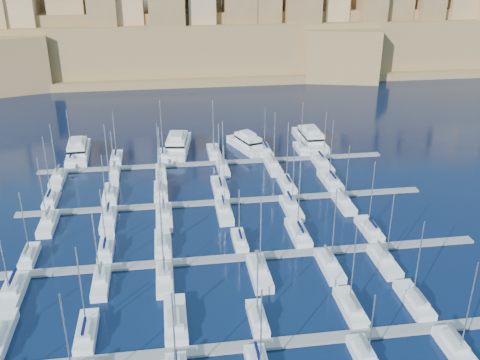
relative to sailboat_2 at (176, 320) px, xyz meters
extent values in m
plane|color=black|center=(11.75, 27.94, -0.77)|extent=(600.00, 600.00, 0.00)
cube|color=slate|center=(11.75, -6.06, -0.57)|extent=(84.00, 2.00, 0.40)
cube|color=slate|center=(11.75, 15.94, -0.57)|extent=(84.00, 2.00, 0.40)
cube|color=slate|center=(11.75, 37.94, -0.57)|extent=(84.00, 2.00, 0.40)
cube|color=slate|center=(11.75, 59.94, -0.57)|extent=(84.00, 2.00, 0.40)
cube|color=white|center=(-12.06, -0.67, -0.25)|extent=(2.63, 8.78, 1.64)
cube|color=silver|center=(-12.06, -1.55, 0.92)|extent=(1.84, 3.95, 0.70)
cylinder|color=#9EA0A8|center=(-12.06, -0.23, 6.76)|extent=(0.18, 0.18, 12.38)
cube|color=#060E3B|center=(-12.06, -1.99, 1.97)|extent=(0.35, 3.51, 0.35)
cube|color=white|center=(0.00, 0.12, -0.21)|extent=(3.11, 10.37, 1.72)
cube|color=silver|center=(0.00, -0.91, 1.00)|extent=(2.18, 4.67, 0.70)
cylinder|color=#9EA0A8|center=(0.00, 0.64, 7.51)|extent=(0.18, 0.18, 13.72)
cube|color=#595B60|center=(0.00, -1.43, 2.05)|extent=(0.35, 4.15, 0.35)
cube|color=white|center=(11.43, -1.21, -0.27)|extent=(2.31, 7.70, 1.59)
cube|color=silver|center=(11.43, -1.98, 0.87)|extent=(1.62, 3.47, 0.70)
cylinder|color=#9EA0A8|center=(11.43, -0.83, 5.69)|extent=(0.18, 0.18, 10.34)
cube|color=#595B60|center=(11.43, -2.37, 1.92)|extent=(0.35, 3.08, 0.35)
cube|color=white|center=(25.25, -0.62, -0.24)|extent=(2.66, 8.87, 1.64)
cube|color=silver|center=(25.25, -1.51, 0.93)|extent=(1.86, 3.99, 0.70)
cylinder|color=#9EA0A8|center=(25.25, -0.18, 6.75)|extent=(0.18, 0.18, 12.34)
cube|color=#595B60|center=(25.25, -1.95, 1.98)|extent=(0.35, 3.55, 0.35)
cube|color=white|center=(35.10, -0.46, -0.24)|extent=(2.76, 9.21, 1.66)
cube|color=silver|center=(35.10, -1.38, 0.94)|extent=(1.93, 4.14, 0.70)
cylinder|color=#9EA0A8|center=(35.10, 0.00, 6.73)|extent=(0.18, 0.18, 12.27)
cube|color=#595B60|center=(35.10, -1.84, 1.99)|extent=(0.35, 3.68, 0.35)
cylinder|color=#9EA0A8|center=(-11.85, -12.69, 7.62)|extent=(0.18, 0.18, 13.94)
cylinder|color=#9EA0A8|center=(-0.23, -11.98, 6.85)|extent=(0.18, 0.18, 12.53)
cube|color=#060E3B|center=(-0.23, -10.19, 1.98)|extent=(0.35, 3.57, 0.35)
cylinder|color=#9EA0A8|center=(9.87, -11.98, 6.54)|extent=(0.18, 0.18, 11.92)
cube|color=#060E3B|center=(9.87, -10.19, 1.98)|extent=(0.35, 3.58, 0.35)
cube|color=silver|center=(23.64, -10.44, 0.91)|extent=(1.77, 3.80, 0.70)
cylinder|color=#9EA0A8|center=(23.64, -11.70, 5.34)|extent=(0.18, 0.18, 9.56)
cube|color=#595B60|center=(23.64, -10.02, 1.96)|extent=(0.35, 3.38, 0.35)
cube|color=white|center=(35.88, -11.60, -0.24)|extent=(2.72, 9.08, 1.65)
cube|color=silver|center=(35.88, -10.69, 0.94)|extent=(1.91, 4.09, 0.70)
cylinder|color=#9EA0A8|center=(35.88, -12.05, 7.14)|extent=(0.18, 0.18, 13.11)
cube|color=#595B60|center=(35.88, -10.24, 1.99)|extent=(0.35, 3.63, 0.35)
cube|color=white|center=(-23.91, 20.78, -0.27)|extent=(2.31, 7.69, 1.58)
cube|color=silver|center=(-23.91, 20.01, 0.87)|extent=(1.61, 3.46, 0.70)
cylinder|color=#9EA0A8|center=(-23.91, 21.17, 6.03)|extent=(0.18, 0.18, 11.03)
cube|color=#595B60|center=(-23.91, 19.63, 1.92)|extent=(0.35, 3.07, 0.35)
cube|color=white|center=(-11.21, 21.11, -0.26)|extent=(2.50, 8.34, 1.62)
cube|color=silver|center=(-11.21, 20.28, 0.90)|extent=(1.75, 3.75, 0.70)
cylinder|color=#9EA0A8|center=(-11.21, 21.53, 5.82)|extent=(0.18, 0.18, 10.54)
cube|color=#060E3B|center=(-11.21, 19.86, 1.95)|extent=(0.35, 3.34, 0.35)
cube|color=white|center=(-1.53, 21.50, -0.24)|extent=(2.74, 9.13, 1.66)
cube|color=silver|center=(-1.53, 20.59, 0.94)|extent=(1.92, 4.11, 0.70)
cylinder|color=#9EA0A8|center=(-1.53, 21.96, 7.29)|extent=(0.18, 0.18, 13.40)
cube|color=#595B60|center=(-1.53, 20.13, 1.99)|extent=(0.35, 3.65, 0.35)
cube|color=white|center=(12.06, 20.75, -0.28)|extent=(2.29, 7.62, 1.58)
cube|color=silver|center=(12.06, 19.99, 0.86)|extent=(1.60, 3.43, 0.70)
cylinder|color=#9EA0A8|center=(12.06, 21.13, 5.13)|extent=(0.18, 0.18, 9.22)
cube|color=#060E3B|center=(12.06, 19.61, 1.91)|extent=(0.35, 3.05, 0.35)
cube|color=white|center=(23.09, 21.92, -0.22)|extent=(2.99, 9.96, 1.70)
cube|color=silver|center=(23.09, 20.92, 0.98)|extent=(2.09, 4.48, 0.70)
cylinder|color=#9EA0A8|center=(23.09, 22.42, 7.22)|extent=(0.18, 0.18, 13.17)
cube|color=#060E3B|center=(23.09, 20.43, 2.03)|extent=(0.35, 3.98, 0.35)
cube|color=white|center=(36.49, 21.46, -0.24)|extent=(2.71, 9.03, 1.65)
cube|color=silver|center=(36.49, 20.55, 0.93)|extent=(1.90, 4.06, 0.70)
cylinder|color=#9EA0A8|center=(36.49, 21.91, 6.92)|extent=(0.18, 0.18, 12.67)
cube|color=#060E3B|center=(36.49, 20.10, 1.98)|extent=(0.35, 3.61, 0.35)
cube|color=white|center=(-24.19, 9.65, -0.20)|extent=(3.17, 10.57, 1.73)
cube|color=silver|center=(-24.19, 10.71, 1.01)|extent=(2.22, 4.76, 0.70)
cylinder|color=#9EA0A8|center=(-24.19, 9.13, 6.92)|extent=(0.18, 0.18, 12.51)
cube|color=#060E3B|center=(-24.19, 11.24, 2.06)|extent=(0.35, 4.23, 0.35)
cube|color=white|center=(-11.19, 10.79, -0.26)|extent=(2.49, 8.30, 1.62)
cube|color=silver|center=(-11.19, 11.62, 0.90)|extent=(1.74, 3.74, 0.70)
cylinder|color=#9EA0A8|center=(-11.19, 10.37, 6.51)|extent=(0.18, 0.18, 11.93)
cube|color=#595B60|center=(-11.19, 12.03, 1.95)|extent=(0.35, 3.32, 0.35)
cube|color=white|center=(-1.33, 10.47, -0.24)|extent=(2.68, 8.94, 1.65)
cube|color=silver|center=(-1.33, 11.37, 0.93)|extent=(1.88, 4.02, 0.70)
cylinder|color=#9EA0A8|center=(-1.33, 10.02, 6.06)|extent=(0.18, 0.18, 10.95)
cube|color=#595B60|center=(-1.33, 11.81, 1.98)|extent=(0.35, 3.57, 0.35)
cube|color=white|center=(13.73, 9.98, -0.22)|extent=(2.98, 9.92, 1.70)
cube|color=silver|center=(13.73, 10.97, 0.98)|extent=(2.08, 4.47, 0.70)
cylinder|color=#9EA0A8|center=(13.73, 9.48, 7.19)|extent=(0.18, 0.18, 13.13)
cube|color=#595B60|center=(13.73, 11.47, 2.03)|extent=(0.35, 3.97, 0.35)
cube|color=white|center=(25.54, 10.31, -0.24)|extent=(2.77, 9.25, 1.66)
cube|color=silver|center=(25.54, 11.24, 0.95)|extent=(1.94, 4.16, 0.70)
cylinder|color=#9EA0A8|center=(25.54, 9.85, 7.38)|extent=(0.18, 0.18, 13.57)
cube|color=#595B60|center=(25.54, 11.70, 2.00)|extent=(0.35, 3.70, 0.35)
cube|color=white|center=(34.93, 10.28, -0.23)|extent=(2.80, 9.32, 1.67)
cube|color=silver|center=(34.93, 11.21, 0.95)|extent=(1.96, 4.19, 0.70)
cylinder|color=#9EA0A8|center=(34.93, 9.81, 6.56)|extent=(0.18, 0.18, 11.92)
cube|color=#595B60|center=(34.93, 11.68, 2.00)|extent=(0.35, 3.73, 0.35)
cube|color=white|center=(-24.15, 43.20, -0.25)|extent=(2.56, 8.53, 1.63)
cube|color=silver|center=(-24.15, 42.35, 0.91)|extent=(1.79, 3.84, 0.70)
cylinder|color=#9EA0A8|center=(-24.15, 43.63, 7.02)|extent=(0.18, 0.18, 12.92)
cube|color=#060E3B|center=(-24.15, 41.92, 1.96)|extent=(0.35, 3.41, 0.35)
cube|color=white|center=(-12.13, 43.93, -0.22)|extent=(2.99, 9.98, 1.70)
cube|color=silver|center=(-12.13, 42.93, 0.98)|extent=(2.10, 4.49, 0.70)
cylinder|color=#9EA0A8|center=(-12.13, 44.43, 7.93)|extent=(0.18, 0.18, 14.60)
cube|color=#595B60|center=(-12.13, 42.43, 2.03)|extent=(0.35, 3.99, 0.35)
cube|color=white|center=(-1.62, 43.68, -0.23)|extent=(2.84, 9.48, 1.67)
cube|color=silver|center=(-1.62, 42.73, 0.96)|extent=(1.99, 4.27, 0.70)
cylinder|color=#9EA0A8|center=(-1.62, 44.15, 7.85)|extent=(0.18, 0.18, 14.48)
cube|color=#595B60|center=(-1.62, 42.26, 2.01)|extent=(0.35, 3.79, 0.35)
cube|color=white|center=(11.11, 44.08, -0.21)|extent=(3.08, 10.28, 1.71)
cube|color=silver|center=(11.11, 43.05, 1.00)|extent=(2.16, 4.63, 0.70)
cylinder|color=#9EA0A8|center=(11.11, 44.59, 7.47)|extent=(0.18, 0.18, 13.64)
cube|color=#060E3B|center=(11.11, 42.54, 2.05)|extent=(0.35, 4.11, 0.35)
cube|color=white|center=(25.90, 43.53, -0.24)|extent=(2.76, 9.18, 1.66)
cube|color=silver|center=(25.90, 42.61, 0.94)|extent=(1.93, 4.13, 0.70)
cylinder|color=#9EA0A8|center=(25.90, 43.99, 7.33)|extent=(0.18, 0.18, 13.48)
cube|color=#060E3B|center=(25.90, 42.15, 1.99)|extent=(0.35, 3.67, 0.35)
cube|color=white|center=(36.02, 44.30, -0.20)|extent=(3.22, 10.72, 1.74)
cube|color=silver|center=(36.02, 43.23, 1.02)|extent=(2.25, 4.82, 0.70)
cylinder|color=#9EA0A8|center=(36.02, 44.84, 7.24)|extent=(0.18, 0.18, 13.13)
cube|color=#060E3B|center=(36.02, 42.69, 2.07)|extent=(0.35, 4.29, 0.35)
cube|color=white|center=(-22.89, 32.23, -0.23)|extent=(2.83, 9.42, 1.67)
cube|color=silver|center=(-22.89, 33.17, 0.95)|extent=(1.98, 4.24, 0.70)
cylinder|color=#9EA0A8|center=(-22.89, 31.76, 7.06)|extent=(0.18, 0.18, 12.91)
cube|color=#595B60|center=(-22.89, 33.64, 2.00)|extent=(0.35, 3.77, 0.35)
cube|color=white|center=(-11.70, 32.26, -0.23)|extent=(2.81, 9.36, 1.67)
cube|color=silver|center=(-11.70, 33.20, 0.95)|extent=(1.97, 4.21, 0.70)
cylinder|color=#9EA0A8|center=(-11.70, 31.79, 7.05)|extent=(0.18, 0.18, 12.89)
cube|color=#060E3B|center=(-11.70, 33.66, 2.00)|extent=(0.35, 3.74, 0.35)
cube|color=white|center=(-1.10, 31.75, -0.21)|extent=(3.11, 10.38, 1.72)
cube|color=silver|center=(-1.10, 32.79, 1.00)|extent=(2.18, 4.67, 0.70)
cylinder|color=#9EA0A8|center=(-1.10, 31.23, 7.08)|extent=(0.18, 0.18, 12.85)
cube|color=#060E3B|center=(-1.10, 33.31, 2.05)|extent=(0.35, 4.15, 0.35)
cube|color=white|center=(10.69, 32.17, -0.23)|extent=(2.86, 9.53, 1.68)
cube|color=silver|center=(10.69, 33.13, 0.96)|extent=(2.00, 4.29, 0.70)
cylinder|color=#9EA0A8|center=(10.69, 31.70, 7.36)|extent=(0.18, 0.18, 13.50)
cube|color=#060E3B|center=(10.69, 33.60, 2.01)|extent=(0.35, 3.81, 0.35)
cube|color=white|center=(24.19, 31.94, -0.22)|extent=(3.00, 10.00, 1.70)
cube|color=silver|center=(24.19, 32.94, 0.98)|extent=(2.10, 4.50, 0.70)
cylinder|color=#9EA0A8|center=(24.19, 31.44, 7.17)|extent=(0.18, 0.18, 13.08)
cube|color=#060E3B|center=(24.19, 33.44, 2.03)|extent=(0.35, 4.00, 0.35)
cube|color=white|center=(35.35, 32.51, -0.25)|extent=(2.66, 8.86, 1.64)
cube|color=silver|center=(35.35, 33.39, 0.93)|extent=(1.86, 3.99, 0.70)
cylinder|color=#9EA0A8|center=(35.35, 32.06, 6.64)|extent=(0.18, 0.18, 12.13)
cube|color=#595B60|center=(35.35, 33.84, 1.98)|extent=(0.35, 3.55, 0.35)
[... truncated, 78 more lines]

